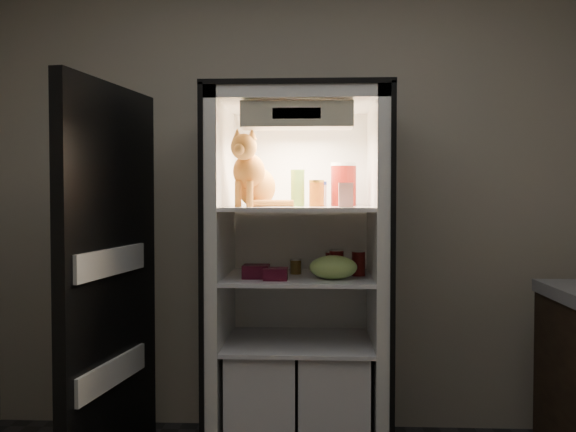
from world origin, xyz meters
The scene contains 16 objects.
room_shell centered at (0.00, 0.00, 1.62)m, with size 3.60×3.60×3.60m.
refrigerator centered at (0.00, 1.38, 0.79)m, with size 0.90×0.72×1.88m.
fridge_door centered at (-0.85, 0.96, 0.91)m, with size 0.19×0.87×1.85m.
tabby_cat centered at (-0.23, 1.28, 1.43)m, with size 0.32×0.38×0.39m.
parmesan_shaker centered at (-0.01, 1.35, 1.38)m, with size 0.07×0.07×0.19m.
mayo_tub centered at (0.10, 1.41, 1.35)m, with size 0.09×0.09×0.13m.
salsa_jar centered at (0.09, 1.32, 1.36)m, with size 0.08×0.08×0.13m.
pepper_jar centered at (0.23, 1.43, 1.40)m, with size 0.13×0.13×0.22m.
cream_carton centered at (0.23, 1.17, 1.35)m, with size 0.07×0.07×0.12m, color silver.
soda_can_a centered at (0.17, 1.39, 1.00)m, with size 0.06×0.06×0.12m.
soda_can_b centered at (0.30, 1.33, 1.00)m, with size 0.07×0.07×0.13m.
soda_can_c centered at (0.19, 1.29, 1.01)m, with size 0.07×0.07×0.13m.
condiment_jar centered at (-0.02, 1.39, 0.98)m, with size 0.06×0.06×0.08m.
grape_bag centered at (0.17, 1.19, 1.00)m, with size 0.23×0.17×0.12m, color #80AA4F.
berry_box_left centered at (-0.21, 1.22, 0.97)m, with size 0.13×0.13×0.06m, color #500D21.
berry_box_right centered at (-0.11, 1.16, 0.97)m, with size 0.11×0.11×0.06m, color #500D21.
Camera 1 is at (0.10, -1.90, 1.35)m, focal length 40.00 mm.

